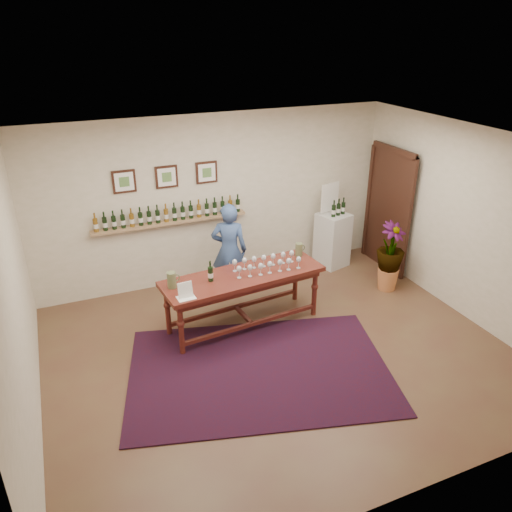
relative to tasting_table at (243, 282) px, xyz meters
name	(u,v)px	position (x,y,z in m)	size (l,w,h in m)	color
ground	(279,353)	(0.18, -0.85, -0.70)	(6.00, 6.00, 0.00)	brown
room_shell	(345,211)	(2.29, 1.01, 0.42)	(6.00, 6.00, 6.00)	silver
rug	(259,370)	(-0.22, -1.10, -0.69)	(3.29, 2.19, 0.02)	#410B12
tasting_table	(243,282)	(0.00, 0.00, 0.00)	(2.39, 0.96, 0.83)	#481812
table_glasses	(267,264)	(0.37, 0.01, 0.22)	(1.39, 0.32, 0.19)	silver
table_bottles	(209,269)	(-0.50, 0.03, 0.29)	(0.31, 0.18, 0.33)	black
pitcher_left	(172,280)	(-1.02, 0.01, 0.24)	(0.14, 0.14, 0.22)	#5D653E
pitcher_right	(299,250)	(1.01, 0.25, 0.22)	(0.13, 0.13, 0.20)	#5D653E
menu_card	(185,290)	(-0.92, -0.32, 0.23)	(0.23, 0.17, 0.21)	white
display_pedestal	(332,240)	(2.22, 1.24, -0.21)	(0.49, 0.49, 0.98)	silver
pedestal_bottles	(339,207)	(2.26, 1.18, 0.42)	(0.29, 0.08, 0.29)	black
info_sign	(330,197)	(2.19, 1.37, 0.56)	(0.41, 0.02, 0.56)	white
potted_plant	(390,257)	(2.60, 0.07, -0.11)	(0.65, 0.65, 1.01)	#C27340
person	(229,250)	(0.14, 0.95, 0.08)	(0.57, 0.37, 1.56)	#3A558A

